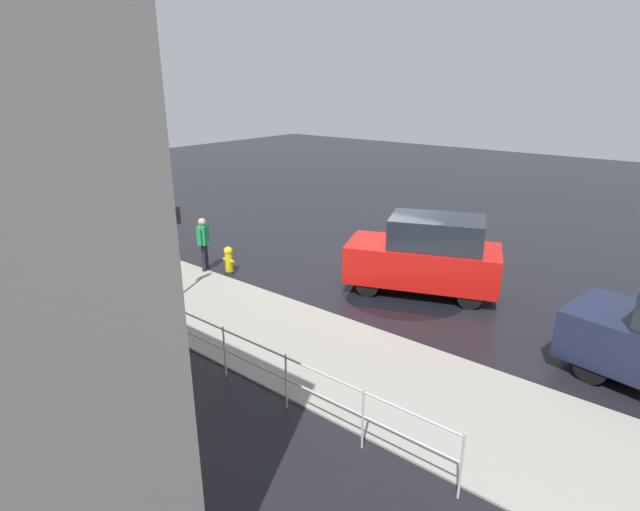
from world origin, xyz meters
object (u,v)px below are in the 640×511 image
pedestrian (203,240)px  fire_hydrant (229,260)px  moving_hatchback (426,255)px  sign_post (175,239)px

pedestrian → fire_hydrant: bearing=-150.7°
moving_hatchback → sign_post: (4.80, 4.28, 0.55)m
fire_hydrant → sign_post: 2.30m
pedestrian → moving_hatchback: bearing=-154.9°
sign_post → fire_hydrant: bearing=-81.2°
pedestrian → sign_post: sign_post is taller
moving_hatchback → fire_hydrant: moving_hatchback is taller
pedestrian → sign_post: bearing=120.6°
fire_hydrant → pedestrian: pedestrian is taller
moving_hatchback → fire_hydrant: bearing=24.5°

